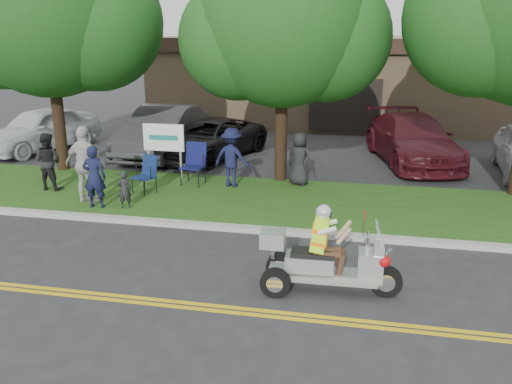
% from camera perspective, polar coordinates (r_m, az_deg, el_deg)
% --- Properties ---
extents(ground, '(120.00, 120.00, 0.00)m').
position_cam_1_polar(ground, '(9.82, -7.20, -10.30)').
color(ground, '#28282B').
rests_on(ground, ground).
extents(centerline_near, '(60.00, 0.10, 0.01)m').
position_cam_1_polar(centerline_near, '(9.34, -8.35, -11.85)').
color(centerline_near, gold).
rests_on(centerline_near, ground).
extents(centerline_far, '(60.00, 0.10, 0.01)m').
position_cam_1_polar(centerline_far, '(9.47, -8.02, -11.40)').
color(centerline_far, gold).
rests_on(centerline_far, ground).
extents(curb, '(60.00, 0.25, 0.12)m').
position_cam_1_polar(curb, '(12.46, -2.74, -3.77)').
color(curb, '#A8A89E').
rests_on(curb, ground).
extents(grass_verge, '(60.00, 4.00, 0.10)m').
position_cam_1_polar(grass_verge, '(14.44, -0.64, -0.82)').
color(grass_verge, '#214B14').
rests_on(grass_verge, ground).
extents(commercial_building, '(18.00, 8.20, 4.00)m').
position_cam_1_polar(commercial_building, '(27.33, 9.84, 11.63)').
color(commercial_building, '#9E7F5B').
rests_on(commercial_building, ground).
extents(tree_left, '(6.62, 5.40, 7.78)m').
position_cam_1_polar(tree_left, '(17.91, -20.89, 17.17)').
color(tree_left, '#332114').
rests_on(tree_left, ground).
extents(tree_mid, '(5.88, 4.80, 7.05)m').
position_cam_1_polar(tree_mid, '(15.64, 3.02, 16.85)').
color(tree_mid, '#332114').
rests_on(tree_mid, ground).
extents(business_sign, '(1.25, 0.06, 1.75)m').
position_cam_1_polar(business_sign, '(16.25, -9.68, 5.36)').
color(business_sign, silver).
rests_on(business_sign, ground).
extents(trike_scooter, '(2.47, 0.83, 1.62)m').
position_cam_1_polar(trike_scooter, '(9.56, 7.15, -7.33)').
color(trike_scooter, black).
rests_on(trike_scooter, ground).
extents(lawn_chair_a, '(0.73, 0.74, 1.04)m').
position_cam_1_polar(lawn_chair_a, '(15.07, -11.42, 2.11)').
color(lawn_chair_a, black).
rests_on(lawn_chair_a, grass_verge).
extents(lawn_chair_b, '(0.69, 0.71, 1.19)m').
position_cam_1_polar(lawn_chair_b, '(15.72, -6.48, 3.29)').
color(lawn_chair_b, black).
rests_on(lawn_chair_b, grass_verge).
extents(spectator_adult_left, '(0.62, 0.44, 1.59)m').
position_cam_1_polar(spectator_adult_left, '(14.07, -16.66, 1.56)').
color(spectator_adult_left, '#131836').
rests_on(spectator_adult_left, grass_verge).
extents(spectator_adult_mid, '(0.81, 0.65, 1.60)m').
position_cam_1_polar(spectator_adult_mid, '(16.09, -21.07, 3.04)').
color(spectator_adult_mid, black).
rests_on(spectator_adult_mid, grass_verge).
extents(spectator_adult_right, '(1.23, 0.66, 2.00)m').
position_cam_1_polar(spectator_adult_right, '(14.51, -17.50, 2.77)').
color(spectator_adult_right, beige).
rests_on(spectator_adult_right, grass_verge).
extents(spectator_chair_a, '(1.20, 0.86, 1.68)m').
position_cam_1_polar(spectator_chair_a, '(15.30, -2.55, 3.66)').
color(spectator_chair_a, '#141738').
rests_on(spectator_chair_a, grass_verge).
extents(spectator_chair_b, '(0.87, 0.71, 1.52)m').
position_cam_1_polar(spectator_chair_b, '(15.51, 4.59, 3.51)').
color(spectator_chair_b, black).
rests_on(spectator_chair_b, grass_verge).
extents(child_left, '(0.41, 0.36, 0.94)m').
position_cam_1_polar(child_left, '(13.92, -13.69, 0.25)').
color(child_left, black).
rests_on(child_left, grass_verge).
extents(parked_car_far_left, '(3.27, 5.06, 1.60)m').
position_cam_1_polar(parked_car_far_left, '(21.90, -21.72, 6.18)').
color(parked_car_far_left, silver).
rests_on(parked_car_far_left, ground).
extents(parked_car_left, '(1.93, 5.32, 1.74)m').
position_cam_1_polar(parked_car_left, '(19.81, -9.72, 6.31)').
color(parked_car_left, '#313134').
rests_on(parked_car_left, ground).
extents(parked_car_mid, '(3.80, 5.34, 1.35)m').
position_cam_1_polar(parked_car_mid, '(19.26, -5.01, 5.59)').
color(parked_car_mid, black).
rests_on(parked_car_mid, ground).
extents(parked_car_right, '(3.51, 5.90, 1.60)m').
position_cam_1_polar(parked_car_right, '(19.23, 16.16, 5.35)').
color(parked_car_right, '#461019').
rests_on(parked_car_right, ground).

